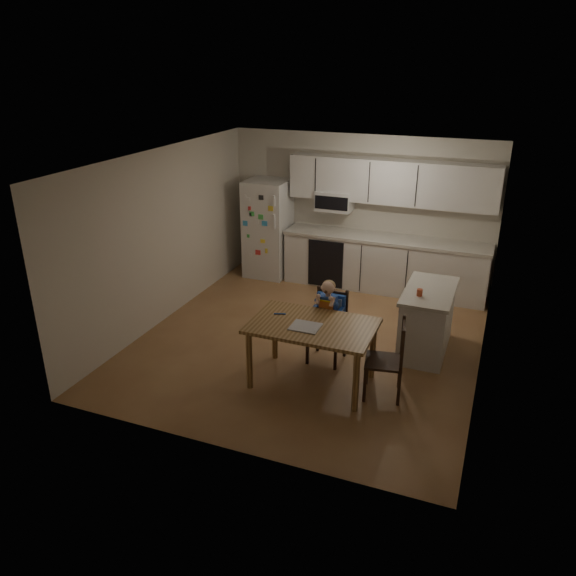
# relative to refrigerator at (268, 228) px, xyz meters

# --- Properties ---
(room) EXTENTS (4.52, 5.01, 2.51)m
(room) POSITION_rel_refrigerator_xyz_m (1.55, -1.67, 0.40)
(room) COLOR brown
(room) RESTS_ON ground
(refrigerator) EXTENTS (0.72, 0.70, 1.70)m
(refrigerator) POSITION_rel_refrigerator_xyz_m (0.00, 0.00, 0.00)
(refrigerator) COLOR silver
(refrigerator) RESTS_ON ground
(kitchen_run) EXTENTS (3.37, 0.62, 2.15)m
(kitchen_run) POSITION_rel_refrigerator_xyz_m (2.05, 0.09, 0.03)
(kitchen_run) COLOR silver
(kitchen_run) RESTS_ON ground
(kitchen_island) EXTENTS (0.62, 1.19, 0.88)m
(kitchen_island) POSITION_rel_refrigerator_xyz_m (3.08, -1.84, -0.41)
(kitchen_island) COLOR silver
(kitchen_island) RESTS_ON ground
(red_cup) EXTENTS (0.07, 0.07, 0.09)m
(red_cup) POSITION_rel_refrigerator_xyz_m (2.98, -2.09, 0.07)
(red_cup) COLOR #BD4624
(red_cup) RESTS_ON kitchen_island
(dining_table) EXTENTS (1.45, 0.93, 0.78)m
(dining_table) POSITION_rel_refrigerator_xyz_m (1.93, -3.15, -0.18)
(dining_table) COLOR brown
(dining_table) RESTS_ON ground
(napkin) EXTENTS (0.33, 0.29, 0.01)m
(napkin) POSITION_rel_refrigerator_xyz_m (1.88, -3.26, -0.07)
(napkin) COLOR #A2A2A7
(napkin) RESTS_ON dining_table
(toddler_spoon) EXTENTS (0.12, 0.06, 0.02)m
(toddler_spoon) POSITION_rel_refrigerator_xyz_m (1.47, -3.05, -0.06)
(toddler_spoon) COLOR #2350B4
(toddler_spoon) RESTS_ON dining_table
(chair_booster) EXTENTS (0.43, 0.43, 1.11)m
(chair_booster) POSITION_rel_refrigerator_xyz_m (1.94, -2.54, -0.18)
(chair_booster) COLOR black
(chair_booster) RESTS_ON ground
(chair_side) EXTENTS (0.49, 0.49, 0.95)m
(chair_side) POSITION_rel_refrigerator_xyz_m (2.88, -3.09, -0.31)
(chair_side) COLOR black
(chair_side) RESTS_ON ground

